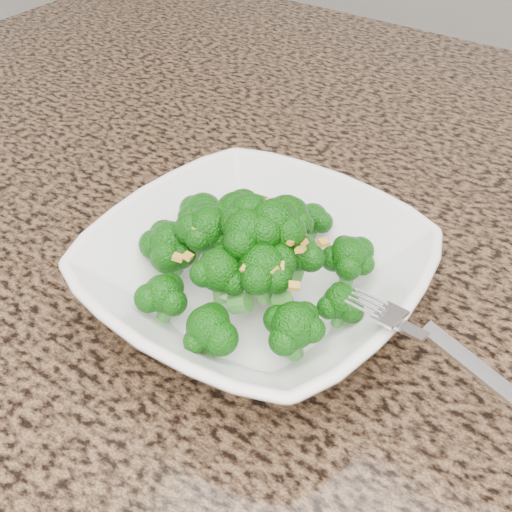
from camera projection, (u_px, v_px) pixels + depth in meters
The scene contains 5 objects.
granite_counter at pixel (446, 291), 0.55m from camera, with size 1.64×1.04×0.03m, color brown.
bowl at pixel (256, 275), 0.50m from camera, with size 0.25×0.25×0.06m, color white.
broccoli_pile at pixel (256, 211), 0.46m from camera, with size 0.22×0.22×0.06m, color #0F5309, non-canonical shape.
garlic_topping at pixel (256, 170), 0.44m from camera, with size 0.13×0.13×0.01m, color gold, non-canonical shape.
fork at pixel (417, 334), 0.40m from camera, with size 0.17×0.03×0.01m, color silver, non-canonical shape.
Camera 1 is at (0.10, -0.13, 1.26)m, focal length 45.00 mm.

